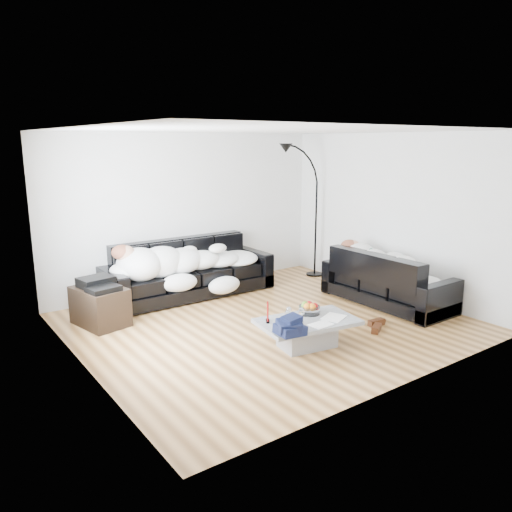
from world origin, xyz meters
TOP-DOWN VIEW (x-y plane):
  - ground at (0.00, 0.00)m, footprint 5.00×5.00m
  - wall_back at (0.00, 2.25)m, footprint 5.00×0.02m
  - wall_left at (-2.50, 0.00)m, footprint 0.02×4.50m
  - wall_right at (2.50, 0.00)m, footprint 0.02×4.50m
  - ceiling at (0.00, 0.00)m, footprint 5.00×5.00m
  - sofa_back at (-0.26, 1.79)m, footprint 2.75×0.95m
  - sofa_right at (2.02, -0.37)m, footprint 0.87×2.04m
  - sleeper_back at (-0.26, 1.74)m, footprint 2.32×0.80m
  - sleeper_right at (2.02, -0.37)m, footprint 0.74×1.75m
  - teal_cushion at (1.96, 0.26)m, footprint 0.42×0.38m
  - coffee_table at (-0.11, -0.92)m, footprint 1.29×0.88m
  - fruit_bowl at (0.06, -0.77)m, footprint 0.28×0.28m
  - wine_glass_a at (-0.29, -0.78)m, footprint 0.09×0.09m
  - wine_glass_b at (-0.40, -0.90)m, footprint 0.08×0.08m
  - wine_glass_c at (-0.23, -0.94)m, footprint 0.10×0.10m
  - candle_left at (-0.57, -0.74)m, footprint 0.05×0.05m
  - candle_right at (-0.52, -0.67)m, footprint 0.05×0.05m
  - newspaper_a at (0.20, -1.06)m, footprint 0.38×0.34m
  - newspaper_b at (-0.09, -1.15)m, footprint 0.28×0.21m
  - navy_jacket at (-0.58, -1.21)m, footprint 0.35×0.30m
  - shoes at (1.06, -1.01)m, footprint 0.50×0.42m
  - av_cabinet at (-1.90, 1.31)m, footprint 0.67×0.85m
  - stereo at (-1.90, 1.31)m, footprint 0.49×0.41m
  - floor_lamp at (2.26, 1.55)m, footprint 0.83×0.47m

SIDE VIEW (x-z plane):
  - ground at x=0.00m, z-range 0.00..0.00m
  - shoes at x=1.06m, z-range 0.00..0.10m
  - coffee_table at x=-0.11m, z-range 0.00..0.35m
  - av_cabinet at x=-1.90m, z-range 0.00..0.52m
  - newspaper_a at x=0.20m, z-range 0.35..0.36m
  - newspaper_b at x=-0.09m, z-range 0.35..0.36m
  - sofa_right at x=2.02m, z-range 0.00..0.83m
  - wine_glass_a at x=-0.29m, z-range 0.35..0.51m
  - fruit_bowl at x=0.06m, z-range 0.35..0.51m
  - wine_glass_b at x=-0.40m, z-range 0.35..0.52m
  - wine_glass_c at x=-0.23m, z-range 0.35..0.53m
  - sofa_back at x=-0.26m, z-range 0.00..0.90m
  - candle_left at x=-0.57m, z-range 0.35..0.58m
  - candle_right at x=-0.52m, z-range 0.35..0.59m
  - navy_jacket at x=-0.58m, z-range 0.43..0.60m
  - stereo at x=-1.90m, z-range 0.52..0.65m
  - sleeper_right at x=2.02m, z-range 0.42..0.85m
  - sleeper_back at x=-0.26m, z-range 0.42..0.88m
  - teal_cushion at x=1.96m, z-range 0.62..0.82m
  - floor_lamp at x=2.26m, z-range 0.00..2.14m
  - wall_back at x=0.00m, z-range 0.00..2.60m
  - wall_left at x=-2.50m, z-range 0.00..2.60m
  - wall_right at x=2.50m, z-range 0.00..2.60m
  - ceiling at x=0.00m, z-range 2.60..2.60m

